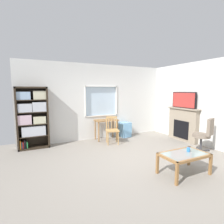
{
  "coord_description": "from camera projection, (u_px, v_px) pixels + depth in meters",
  "views": [
    {
      "loc": [
        -2.36,
        -3.64,
        1.78
      ],
      "look_at": [
        -0.12,
        0.93,
        1.15
      ],
      "focal_mm": 28.42,
      "sensor_mm": 36.0,
      "label": 1
    }
  ],
  "objects": [
    {
      "name": "tv",
      "position": [
        184.0,
        100.0,
        6.16
      ],
      "size": [
        0.06,
        0.99,
        0.55
      ],
      "color": "black",
      "rests_on": "fireplace"
    },
    {
      "name": "plastic_drawer_unit",
      "position": [
        125.0,
        129.0,
        6.82
      ],
      "size": [
        0.35,
        0.4,
        0.56
      ],
      "primitive_type": "cube",
      "color": "#72ADDB",
      "rests_on": "ground"
    },
    {
      "name": "sippy_cup",
      "position": [
        188.0,
        150.0,
        3.85
      ],
      "size": [
        0.07,
        0.07,
        0.09
      ],
      "primitive_type": "cylinder",
      "color": "#337FD6",
      "rests_on": "coffee_table"
    },
    {
      "name": "coffee_table",
      "position": [
        184.0,
        157.0,
        3.74
      ],
      "size": [
        1.01,
        0.6,
        0.45
      ],
      "color": "#8C9E99",
      "rests_on": "ground"
    },
    {
      "name": "bookshelf",
      "position": [
        32.0,
        116.0,
        5.37
      ],
      "size": [
        0.9,
        0.38,
        1.88
      ],
      "color": "#2D2319",
      "rests_on": "ground"
    },
    {
      "name": "fireplace",
      "position": [
        183.0,
        124.0,
        6.27
      ],
      "size": [
        0.26,
        1.28,
        1.16
      ],
      "color": "gray",
      "rests_on": "ground"
    },
    {
      "name": "office_chair",
      "position": [
        205.0,
        133.0,
        5.05
      ],
      "size": [
        0.58,
        0.57,
        1.0
      ],
      "color": "#7A6B5B",
      "rests_on": "ground"
    },
    {
      "name": "wall_back_with_window",
      "position": [
        97.0,
        102.0,
        6.5
      ],
      "size": [
        5.41,
        0.15,
        2.71
      ],
      "color": "silver",
      "rests_on": "ground"
    },
    {
      "name": "desk_under_window",
      "position": [
        106.0,
        123.0,
        6.38
      ],
      "size": [
        0.82,
        0.45,
        0.73
      ],
      "color": "olive",
      "rests_on": "ground"
    },
    {
      "name": "wall_right",
      "position": [
        208.0,
        104.0,
        5.53
      ],
      "size": [
        0.12,
        5.1,
        2.71
      ],
      "primitive_type": "cube",
      "color": "silver",
      "rests_on": "ground"
    },
    {
      "name": "ground",
      "position": [
        133.0,
        161.0,
        4.49
      ],
      "size": [
        6.41,
        5.9,
        0.02
      ],
      "primitive_type": "cube",
      "color": "gray"
    },
    {
      "name": "wooden_chair",
      "position": [
        112.0,
        130.0,
        5.93
      ],
      "size": [
        0.51,
        0.5,
        0.9
      ],
      "color": "tan",
      "rests_on": "ground"
    }
  ]
}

